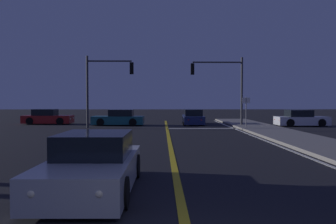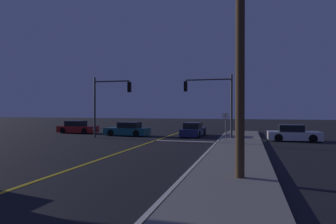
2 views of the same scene
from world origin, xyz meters
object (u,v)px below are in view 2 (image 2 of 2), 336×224
at_px(traffic_signal_far_left, 108,97).
at_px(car_lead_oncoming_teal, 128,130).
at_px(car_mid_block_navy, 193,130).
at_px(street_sign_corner, 226,123).
at_px(car_distant_tail_white, 293,134).
at_px(car_parked_curb_red, 77,128).
at_px(traffic_signal_near_right, 213,96).
at_px(utility_pole_right, 240,37).

bearing_deg(traffic_signal_far_left, car_lead_oncoming_teal, 74.75).
relative_size(car_mid_block_navy, street_sign_corner, 2.01).
relative_size(car_lead_oncoming_teal, car_distant_tail_white, 1.05).
bearing_deg(traffic_signal_far_left, car_parked_curb_red, 142.79).
xyz_separation_m(car_parked_curb_red, car_mid_block_navy, (12.91, -0.57, 0.00)).
xyz_separation_m(car_lead_oncoming_teal, traffic_signal_far_left, (-0.77, -2.81, 3.09)).
xyz_separation_m(car_lead_oncoming_teal, street_sign_corner, (9.81, -4.21, 1.01)).
bearing_deg(car_lead_oncoming_teal, traffic_signal_near_right, -97.55).
bearing_deg(car_lead_oncoming_teal, car_parked_curb_red, 78.24).
xyz_separation_m(traffic_signal_near_right, street_sign_corner, (1.24, -2.80, -2.16)).
bearing_deg(street_sign_corner, car_mid_block_navy, 123.42).
bearing_deg(street_sign_corner, car_parked_curb_red, 160.53).
bearing_deg(street_sign_corner, traffic_signal_far_left, 172.46).
height_order(traffic_signal_far_left, street_sign_corner, traffic_signal_far_left).
height_order(car_mid_block_navy, traffic_signal_near_right, traffic_signal_near_right).
height_order(car_lead_oncoming_teal, car_parked_curb_red, same).
xyz_separation_m(car_parked_curb_red, utility_pole_right, (17.75, -18.18, 4.67)).
bearing_deg(traffic_signal_far_left, utility_pole_right, -49.03).
distance_m(car_mid_block_navy, traffic_signal_near_right, 4.55).
relative_size(car_distant_tail_white, traffic_signal_far_left, 0.76).
bearing_deg(street_sign_corner, traffic_signal_near_right, 113.91).
relative_size(car_lead_oncoming_teal, car_parked_curb_red, 1.02).
xyz_separation_m(car_lead_oncoming_teal, car_distant_tail_white, (15.07, -1.15, -0.00)).
height_order(car_mid_block_navy, utility_pole_right, utility_pole_right).
bearing_deg(car_parked_curb_red, car_lead_oncoming_teal, 77.52).
bearing_deg(car_distant_tail_white, car_lead_oncoming_teal, -94.96).
bearing_deg(car_lead_oncoming_teal, car_mid_block_navy, -79.33).
height_order(car_parked_curb_red, utility_pole_right, utility_pole_right).
bearing_deg(street_sign_corner, car_distant_tail_white, 30.13).
xyz_separation_m(car_distant_tail_white, street_sign_corner, (-5.26, -3.05, 1.01)).
distance_m(traffic_signal_far_left, utility_pole_right, 18.34).
bearing_deg(car_lead_oncoming_teal, car_distant_tail_white, -92.61).
bearing_deg(car_mid_block_navy, traffic_signal_near_right, -46.33).
distance_m(car_parked_curb_red, traffic_signal_far_left, 7.87).
height_order(car_parked_curb_red, street_sign_corner, street_sign_corner).
bearing_deg(car_parked_curb_red, street_sign_corner, 71.59).
height_order(car_distant_tail_white, car_parked_curb_red, same).
bearing_deg(car_mid_block_navy, traffic_signal_far_left, -150.64).
distance_m(car_distant_tail_white, car_parked_curb_red, 21.78).
xyz_separation_m(car_lead_oncoming_teal, car_parked_curb_red, (-6.53, 1.57, -0.00)).
relative_size(car_distant_tail_white, car_mid_block_navy, 0.88).
relative_size(car_parked_curb_red, traffic_signal_near_right, 0.77).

